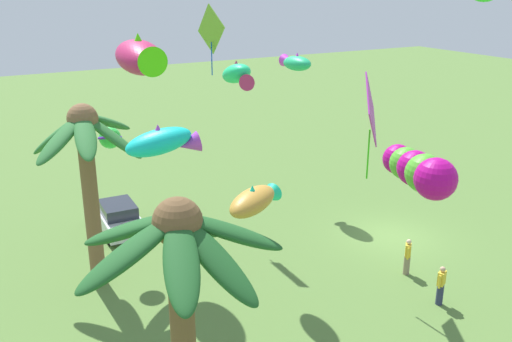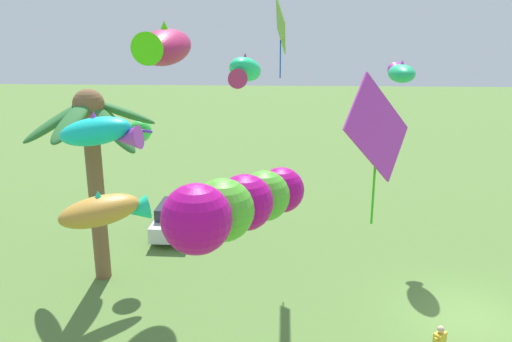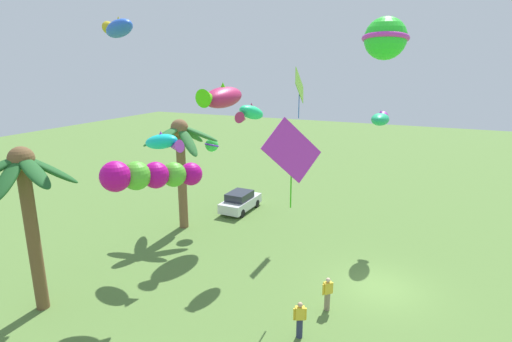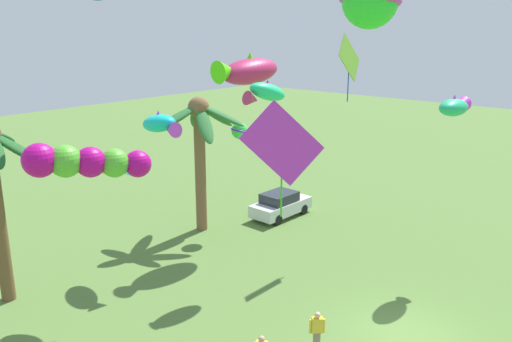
# 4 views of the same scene
# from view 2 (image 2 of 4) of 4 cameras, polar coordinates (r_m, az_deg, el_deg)

# --- Properties ---
(ground_plane) EXTENTS (120.00, 120.00, 0.00)m
(ground_plane) POSITION_cam_2_polar(r_m,az_deg,el_deg) (20.26, 21.74, -14.44)
(ground_plane) COLOR #567A38
(palm_tree_0) EXTENTS (4.92, 4.51, 7.41)m
(palm_tree_0) POSITION_cam_2_polar(r_m,az_deg,el_deg) (20.56, -17.01, 3.07)
(palm_tree_0) COLOR brown
(palm_tree_0) RESTS_ON ground
(parked_car_0) EXTENTS (3.95, 1.84, 1.51)m
(parked_car_0) POSITION_cam_2_polar(r_m,az_deg,el_deg) (25.53, -8.45, -4.96)
(parked_car_0) COLOR silver
(parked_car_0) RESTS_ON ground
(kite_fish_0) EXTENTS (2.36, 1.07, 0.98)m
(kite_fish_0) POSITION_cam_2_polar(r_m,az_deg,el_deg) (23.67, 15.12, 10.04)
(kite_fish_0) COLOR #20BB73
(kite_diamond_1) EXTENTS (2.35, 0.43, 3.27)m
(kite_diamond_1) POSITION_cam_2_polar(r_m,az_deg,el_deg) (22.39, 2.64, 15.09)
(kite_diamond_1) COLOR #73B72E
(kite_ball_2) EXTENTS (1.23, 1.23, 0.90)m
(kite_ball_2) POSITION_cam_2_polar(r_m,az_deg,el_deg) (21.75, -12.20, 4.19)
(kite_ball_2) COLOR #38E351
(kite_fish_3) EXTENTS (2.39, 1.24, 1.25)m
(kite_fish_3) POSITION_cam_2_polar(r_m,az_deg,el_deg) (17.60, -1.23, 10.60)
(kite_fish_3) COLOR #1FDF81
(kite_fish_4) EXTENTS (4.06, 2.02, 1.69)m
(kite_fish_4) POSITION_cam_2_polar(r_m,az_deg,el_deg) (20.22, -9.80, 12.90)
(kite_fish_4) COLOR #C1245A
(kite_fish_5) EXTENTS (1.61, 2.16, 0.90)m
(kite_fish_5) POSITION_cam_2_polar(r_m,az_deg,el_deg) (12.48, -15.75, -4.03)
(kite_fish_5) COLOR gold
(kite_diamond_6) EXTENTS (2.22, 2.08, 4.14)m
(kite_diamond_6) POSITION_cam_2_polar(r_m,az_deg,el_deg) (14.43, 12.76, 4.21)
(kite_diamond_6) COLOR #BF32C0
(kite_fish_8) EXTENTS (1.38, 2.65, 1.18)m
(kite_fish_8) POSITION_cam_2_polar(r_m,az_deg,el_deg) (16.12, -16.27, 4.00)
(kite_fish_8) COLOR #12CDC2
(kite_tube_10) EXTENTS (3.54, 2.17, 1.37)m
(kite_tube_10) POSITION_cam_2_polar(r_m,az_deg,el_deg) (8.77, -1.75, -3.55)
(kite_tube_10) COLOR #B70A81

